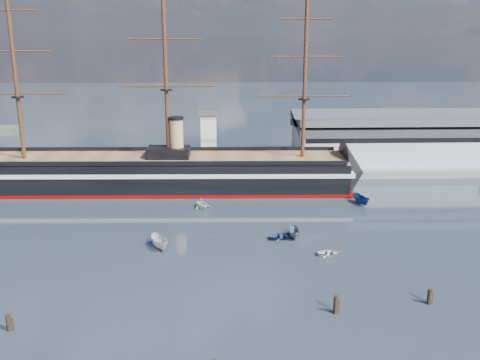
{
  "coord_description": "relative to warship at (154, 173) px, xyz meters",
  "views": [
    {
      "loc": [
        6.69,
        -64.52,
        36.71
      ],
      "look_at": [
        9.94,
        35.0,
        9.0
      ],
      "focal_mm": 40.0,
      "sensor_mm": 36.0,
      "label": 1
    }
  ],
  "objects": [
    {
      "name": "ground",
      "position": [
        9.99,
        -20.0,
        -4.04
      ],
      "size": [
        600.0,
        600.0,
        0.0
      ],
      "primitive_type": "plane",
      "color": "#27303B",
      "rests_on": "ground"
    },
    {
      "name": "quay",
      "position": [
        19.99,
        16.0,
        -4.04
      ],
      "size": [
        180.0,
        18.0,
        2.0
      ],
      "primitive_type": "cube",
      "color": "slate",
      "rests_on": "ground"
    },
    {
      "name": "warehouse",
      "position": [
        67.99,
        20.0,
        3.95
      ],
      "size": [
        63.0,
        21.0,
        11.6
      ],
      "color": "#B7BABC",
      "rests_on": "ground"
    },
    {
      "name": "quay_tower",
      "position": [
        12.99,
        13.0,
        5.72
      ],
      "size": [
        5.0,
        5.0,
        15.0
      ],
      "color": "silver",
      "rests_on": "ground"
    },
    {
      "name": "warship",
      "position": [
        0.0,
        0.0,
        0.0
      ],
      "size": [
        113.06,
        18.25,
        53.94
      ],
      "rotation": [
        0.0,
        0.0,
        -0.02
      ],
      "color": "black",
      "rests_on": "ground"
    },
    {
      "name": "motorboat_a",
      "position": [
        5.52,
        -37.21,
        -4.04
      ],
      "size": [
        7.48,
        5.22,
        2.82
      ],
      "primitive_type": "imported",
      "rotation": [
        0.0,
        0.0,
        0.42
      ],
      "color": "silver",
      "rests_on": "ground"
    },
    {
      "name": "motorboat_b",
      "position": [
        27.38,
        -33.05,
        -4.04
      ],
      "size": [
        2.01,
        3.34,
        1.46
      ],
      "primitive_type": "imported",
      "rotation": [
        0.0,
        0.0,
        1.83
      ],
      "color": "navy",
      "rests_on": "ground"
    },
    {
      "name": "motorboat_c",
      "position": [
        29.74,
        -32.84,
        -4.04
      ],
      "size": [
        5.74,
        2.38,
        2.25
      ],
      "primitive_type": "imported",
      "rotation": [
        0.0,
        0.0,
        -0.06
      ],
      "color": "slate",
      "rests_on": "ground"
    },
    {
      "name": "motorboat_d",
      "position": [
        12.05,
        -15.29,
        -4.04
      ],
      "size": [
        7.13,
        6.06,
        2.43
      ],
      "primitive_type": "imported",
      "rotation": [
        0.0,
        0.0,
        0.58
      ],
      "color": "silver",
      "rests_on": "ground"
    },
    {
      "name": "motorboat_e",
      "position": [
        34.63,
        -40.97,
        -4.04
      ],
      "size": [
        1.17,
        2.65,
        1.21
      ],
      "primitive_type": "imported",
      "rotation": [
        0.0,
        0.0,
        1.62
      ],
      "color": "silver",
      "rests_on": "ground"
    },
    {
      "name": "motorboat_f",
      "position": [
        47.04,
        -13.64,
        -4.04
      ],
      "size": [
        6.84,
        4.1,
        2.57
      ],
      "primitive_type": "imported",
      "rotation": [
        0.0,
        0.0,
        0.29
      ],
      "color": "navy",
      "rests_on": "ground"
    },
    {
      "name": "piling_near_left",
      "position": [
        -10.68,
        -63.24,
        -4.04
      ],
      "size": [
        0.64,
        0.64,
        2.91
      ],
      "primitive_type": "cylinder",
      "color": "black",
      "rests_on": "ground"
    },
    {
      "name": "piling_near_right",
      "position": [
        31.65,
        -60.32,
        -4.04
      ],
      "size": [
        0.64,
        0.64,
        3.33
      ],
      "primitive_type": "cylinder",
      "color": "black",
      "rests_on": "ground"
    },
    {
      "name": "piling_far_right",
      "position": [
        45.26,
        -58.17,
        -4.04
      ],
      "size": [
        0.64,
        0.64,
        3.0
      ],
      "primitive_type": "cylinder",
      "color": "black",
      "rests_on": "ground"
    }
  ]
}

